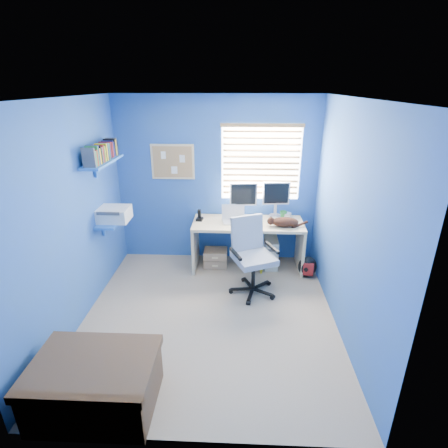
{
  "coord_description": "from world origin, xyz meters",
  "views": [
    {
      "loc": [
        0.33,
        -3.5,
        2.63
      ],
      "look_at": [
        0.15,
        0.65,
        0.95
      ],
      "focal_mm": 28.0,
      "sensor_mm": 36.0,
      "label": 1
    }
  ],
  "objects_px": {
    "desk": "(247,245)",
    "office_chair": "(252,266)",
    "cat": "(285,222)",
    "laptop": "(234,215)",
    "tower_pc": "(271,252)"
  },
  "relations": [
    {
      "from": "laptop",
      "to": "tower_pc",
      "type": "xyz_separation_m",
      "value": [
        0.57,
        0.08,
        -0.62
      ]
    },
    {
      "from": "cat",
      "to": "office_chair",
      "type": "relative_size",
      "value": 0.37
    },
    {
      "from": "office_chair",
      "to": "desk",
      "type": "bearing_deg",
      "value": 94.07
    },
    {
      "from": "desk",
      "to": "laptop",
      "type": "distance_m",
      "value": 0.52
    },
    {
      "from": "desk",
      "to": "laptop",
      "type": "bearing_deg",
      "value": 179.25
    },
    {
      "from": "desk",
      "to": "office_chair",
      "type": "distance_m",
      "value": 0.66
    },
    {
      "from": "office_chair",
      "to": "tower_pc",
      "type": "bearing_deg",
      "value": 66.73
    },
    {
      "from": "desk",
      "to": "tower_pc",
      "type": "relative_size",
      "value": 3.59
    },
    {
      "from": "desk",
      "to": "office_chair",
      "type": "xyz_separation_m",
      "value": [
        0.05,
        -0.66,
        0.01
      ]
    },
    {
      "from": "laptop",
      "to": "cat",
      "type": "bearing_deg",
      "value": -20.55
    },
    {
      "from": "laptop",
      "to": "office_chair",
      "type": "relative_size",
      "value": 0.32
    },
    {
      "from": "cat",
      "to": "laptop",
      "type": "bearing_deg",
      "value": 170.09
    },
    {
      "from": "office_chair",
      "to": "cat",
      "type": "bearing_deg",
      "value": 47.45
    },
    {
      "from": "cat",
      "to": "desk",
      "type": "bearing_deg",
      "value": 166.07
    },
    {
      "from": "laptop",
      "to": "office_chair",
      "type": "distance_m",
      "value": 0.85
    }
  ]
}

